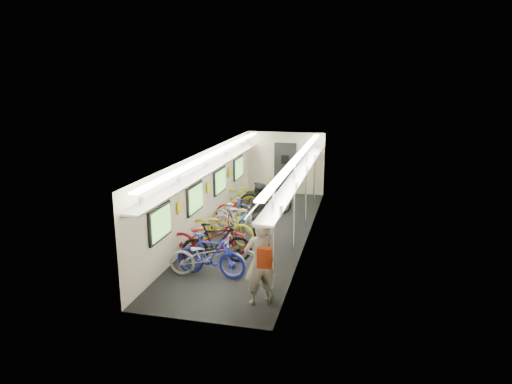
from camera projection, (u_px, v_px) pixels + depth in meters
The scene contains 15 objects.
train_car_shell at pixel (249, 173), 13.62m from camera, with size 10.00×10.00×10.00m.
bicycle_0 at pixel (207, 257), 10.38m from camera, with size 0.62×1.78×0.94m, color #A2A2A6.
bicycle_1 at pixel (211, 256), 10.34m from camera, with size 0.48×1.69×1.02m, color #1C24AB.
bicycle_2 at pixel (208, 238), 11.45m from camera, with size 0.70×2.01×1.06m, color maroon.
bicycle_3 at pixel (217, 243), 11.07m from camera, with size 0.49×1.73×1.04m, color black.
bicycle_4 at pixel (221, 227), 12.37m from camera, with size 0.66×1.90×1.00m, color gold.
bicycle_5 at pixel (238, 219), 13.10m from camera, with size 0.44×1.57×0.94m, color silver.
bicycle_6 at pixel (240, 216), 13.38m from camera, with size 0.65×1.86×0.98m, color #A3A3A8.
bicycle_7 at pixel (245, 215), 13.57m from camera, with size 0.44×1.55×0.93m, color navy.
bicycle_8 at pixel (244, 208), 14.28m from camera, with size 0.62×1.78×0.93m, color maroon.
bicycle_9 at pixel (265, 198), 15.15m from camera, with size 0.50×1.76×1.06m, color black.
bicycle_10 at pixel (252, 194), 15.62m from camera, with size 0.73×2.10×1.10m, color #B6BE11.
passenger_near at pixel (260, 262), 9.01m from camera, with size 0.65×0.43×1.78m, color gray.
passenger_mid at pixel (259, 212), 12.62m from camera, with size 0.80×0.62×1.65m, color black.
backpack at pixel (265, 258), 8.21m from camera, with size 0.26×0.14×0.38m, color #A62D10.
Camera 1 is at (2.91, -12.22, 4.44)m, focal length 32.00 mm.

